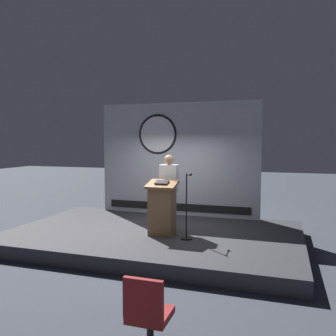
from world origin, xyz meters
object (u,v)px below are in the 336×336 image
(speaker_person, at_px, (169,192))
(microphone_stand, at_px, (187,216))
(podium, at_px, (162,208))
(audience_chair_left, at_px, (148,311))

(speaker_person, xyz_separation_m, microphone_stand, (0.58, -0.59, -0.41))
(speaker_person, bearing_deg, microphone_stand, -45.29)
(podium, height_order, audience_chair_left, podium)
(podium, relative_size, speaker_person, 0.69)
(podium, bearing_deg, speaker_person, 90.12)
(microphone_stand, distance_m, audience_chair_left, 3.57)
(podium, xyz_separation_m, speaker_person, (-0.00, 0.48, 0.30))
(speaker_person, xyz_separation_m, audience_chair_left, (1.10, -4.11, -0.68))
(microphone_stand, bearing_deg, podium, 169.66)
(speaker_person, relative_size, audience_chair_left, 1.92)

